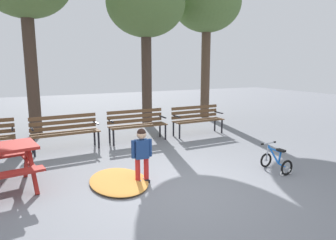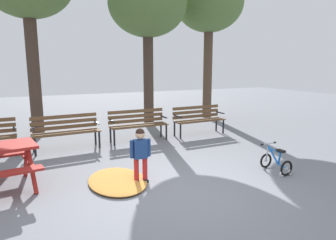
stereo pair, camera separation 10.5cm
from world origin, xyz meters
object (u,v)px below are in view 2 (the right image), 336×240
(kids_bicycle, at_px, (276,162))
(park_bench_right, at_px, (138,122))
(park_bench_left, at_px, (66,129))
(child_standing, at_px, (140,151))
(park_bench_far_right, at_px, (198,118))

(kids_bicycle, bearing_deg, park_bench_right, 114.17)
(park_bench_right, distance_m, kids_bicycle, 3.89)
(park_bench_left, relative_size, kids_bicycle, 2.85)
(child_standing, bearing_deg, kids_bicycle, -13.52)
(child_standing, bearing_deg, park_bench_right, 71.06)
(park_bench_far_right, relative_size, child_standing, 1.64)
(park_bench_far_right, relative_size, kids_bicycle, 2.83)
(park_bench_left, distance_m, park_bench_far_right, 3.80)
(park_bench_right, relative_size, park_bench_far_right, 1.00)
(child_standing, bearing_deg, park_bench_left, 107.74)
(park_bench_left, bearing_deg, park_bench_right, 2.51)
(park_bench_left, distance_m, child_standing, 2.97)
(park_bench_far_right, height_order, kids_bicycle, park_bench_far_right)
(park_bench_left, height_order, kids_bicycle, park_bench_left)
(park_bench_left, xyz_separation_m, park_bench_right, (1.90, 0.08, 0.00))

